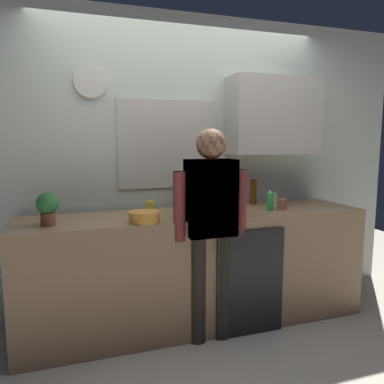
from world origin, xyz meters
The scene contains 18 objects.
ground_plane centered at (0.00, 0.00, 0.00)m, with size 8.00×8.00×0.00m, color beige.
kitchen_counter centered at (0.00, 0.30, 0.47)m, with size 2.81×0.64×0.93m, color #937251.
dishwasher_panel centered at (0.32, -0.03, 0.42)m, with size 0.56×0.02×0.84m, color black.
back_wall_assembly centered at (0.10, 0.70, 1.36)m, with size 4.41×0.42×2.60m.
coffee_maker centered at (0.18, 0.13, 1.08)m, with size 0.20×0.20×0.33m.
bottle_dark_sauce centered at (-0.06, 0.32, 1.02)m, with size 0.06×0.06×0.18m, color black.
bottle_red_vinegar centered at (0.33, 0.43, 1.04)m, with size 0.06×0.06×0.22m, color maroon.
bottle_olive_oil centered at (0.01, 0.27, 1.06)m, with size 0.06×0.06×0.25m, color olive.
bottle_green_wine centered at (-0.02, 0.53, 1.08)m, with size 0.07×0.07×0.30m, color #195923.
bottle_amber_beer centered at (0.63, 0.54, 1.05)m, with size 0.06×0.06×0.23m, color brown.
cup_terracotta_mug centered at (0.73, 0.22, 0.98)m, with size 0.08×0.08×0.09m, color #B26647.
cup_yellow_cup centered at (-0.35, 0.49, 0.97)m, with size 0.07×0.07×0.09m, color yellow.
cup_white_mug centered at (0.83, 0.52, 0.98)m, with size 0.08×0.08×0.10m, color white.
mixing_bowl centered at (-0.48, 0.08, 0.97)m, with size 0.22×0.22×0.08m, color orange.
potted_plant centered at (-1.13, 0.19, 1.06)m, with size 0.15×0.15×0.23m.
dish_soap centered at (0.61, 0.20, 1.01)m, with size 0.06×0.06×0.18m.
person_at_sink centered at (0.00, 0.00, 0.95)m, with size 0.57×0.22×1.60m.
person_guest centered at (0.00, 0.00, 0.95)m, with size 0.57×0.22×1.60m.
Camera 1 is at (-0.99, -2.54, 1.52)m, focal length 35.27 mm.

